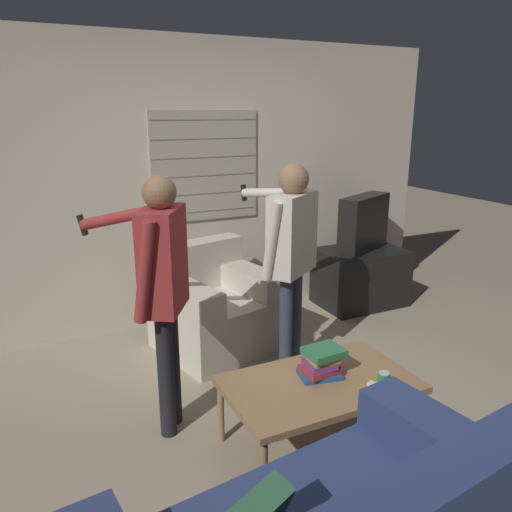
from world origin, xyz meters
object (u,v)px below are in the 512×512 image
at_px(coffee_table, 320,387).
at_px(tv, 363,223).
at_px(person_left_standing, 162,278).
at_px(person_right_standing, 291,243).
at_px(book_stack, 321,363).
at_px(armchair_beige, 214,308).
at_px(spare_remote, 379,388).
at_px(soda_can, 383,383).

bearing_deg(coffee_table, tv, 47.49).
height_order(person_left_standing, person_right_standing, person_left_standing).
bearing_deg(book_stack, armchair_beige, 94.57).
xyz_separation_m(tv, spare_remote, (-1.37, -1.98, -0.41)).
distance_m(armchair_beige, person_left_standing, 1.33).
bearing_deg(person_right_standing, book_stack, -141.95).
bearing_deg(spare_remote, book_stack, 110.10).
xyz_separation_m(person_right_standing, book_stack, (-0.27, -0.86, -0.49)).
bearing_deg(soda_can, armchair_beige, 100.51).
bearing_deg(person_right_standing, soda_can, -127.46).
xyz_separation_m(person_left_standing, person_right_standing, (1.05, 0.34, 0.01)).
relative_size(tv, book_stack, 2.66).
height_order(armchair_beige, book_stack, armchair_beige).
xyz_separation_m(tv, person_left_standing, (-2.36, -1.21, 0.14)).
bearing_deg(armchair_beige, coffee_table, 79.23).
bearing_deg(person_left_standing, armchair_beige, -3.56).
height_order(person_left_standing, book_stack, person_left_standing).
xyz_separation_m(book_stack, soda_can, (0.21, -0.30, -0.02)).
height_order(armchair_beige, person_left_standing, person_left_standing).
height_order(tv, person_right_standing, person_right_standing).
bearing_deg(spare_remote, person_right_standing, 68.10).
xyz_separation_m(coffee_table, soda_can, (0.24, -0.26, 0.10)).
bearing_deg(armchair_beige, person_right_standing, 108.71).
height_order(person_right_standing, soda_can, person_right_standing).
xyz_separation_m(armchair_beige, coffee_table, (0.08, -1.50, 0.05)).
height_order(soda_can, spare_remote, soda_can).
xyz_separation_m(coffee_table, person_right_standing, (0.30, 0.90, 0.61)).
distance_m(person_right_standing, soda_can, 1.27).
distance_m(tv, spare_remote, 2.44).
bearing_deg(person_right_standing, person_left_standing, 163.57).
relative_size(person_right_standing, soda_can, 12.51).
xyz_separation_m(tv, person_right_standing, (-1.32, -0.86, 0.15)).
bearing_deg(armchair_beige, spare_remote, 86.99).
relative_size(person_right_standing, book_stack, 5.93).
xyz_separation_m(armchair_beige, spare_remote, (0.33, -1.72, 0.10)).
height_order(tv, person_left_standing, person_left_standing).
distance_m(book_stack, spare_remote, 0.35).
distance_m(tv, person_right_standing, 1.58).
bearing_deg(coffee_table, soda_can, -46.26).
xyz_separation_m(person_right_standing, spare_remote, (-0.05, -1.12, -0.56)).
bearing_deg(person_left_standing, book_stack, -91.69).
bearing_deg(soda_can, coffee_table, 133.74).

